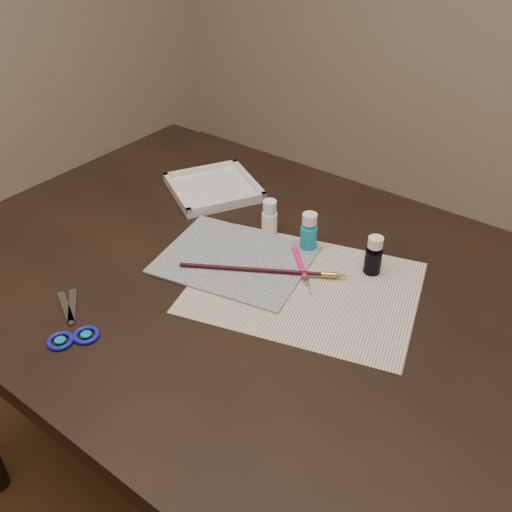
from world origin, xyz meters
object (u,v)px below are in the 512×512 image
Objects in this scene: paper at (304,287)px; palette_tray at (214,187)px; paint_bottle_white at (270,218)px; canvas at (235,259)px; paint_bottle_cyan at (309,232)px; scissors at (67,318)px; paint_bottle_navy at (374,255)px.

palette_tray is at bearing 154.64° from paper.
canvas is at bearing -88.58° from paint_bottle_white.
paint_bottle_white reaches higher than palette_tray.
paint_bottle_cyan is at bearing 52.69° from canvas.
paper is 0.43m from scissors.
paint_bottle_navy is at bearing 29.02° from canvas.
paint_bottle_cyan is at bearing -90.00° from scissors.
canvas is 0.13m from paint_bottle_white.
paint_bottle_navy is 0.42× the size of palette_tray.
paint_bottle_white is 0.96× the size of paint_bottle_cyan.
paint_bottle_white reaches higher than scissors.
paint_bottle_navy is (0.14, 0.01, -0.00)m from paint_bottle_cyan.
scissors is at bearing -105.37° from paint_bottle_white.
scissors is at bearing -128.81° from paint_bottle_navy.
canvas is 1.47× the size of palette_tray.
paint_bottle_white reaches higher than paper.
scissors is at bearing -130.57° from paper.
paint_bottle_cyan reaches higher than scissors.
palette_tray is at bearing 167.79° from paint_bottle_cyan.
paper is 0.41m from palette_tray.
paper is at bearing 4.50° from canvas.
canvas is at bearing -175.50° from paper.
paint_bottle_cyan is at bearing 119.88° from paper.
paint_bottle_cyan is 0.49m from scissors.
canvas is at bearing -84.99° from scissors.
paint_bottle_cyan reaches higher than palette_tray.
paper is 5.14× the size of paint_bottle_navy.
paint_bottle_navy is at bearing -7.53° from palette_tray.
paint_bottle_white is at bearing 145.84° from paper.
paint_bottle_navy reaches higher than paper.
palette_tray reaches higher than canvas.
palette_tray is (-0.31, 0.07, -0.03)m from paint_bottle_cyan.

